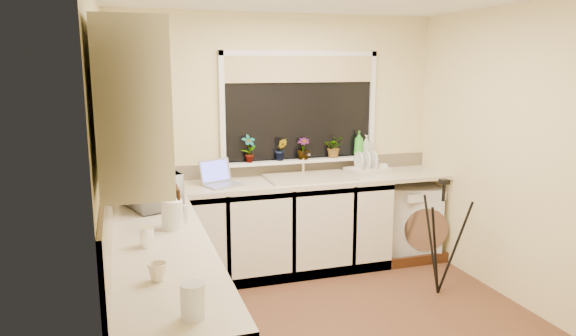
{
  "coord_description": "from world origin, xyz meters",
  "views": [
    {
      "loc": [
        -1.49,
        -3.42,
        1.97
      ],
      "look_at": [
        -0.22,
        0.55,
        1.15
      ],
      "focal_mm": 32.87,
      "sensor_mm": 36.0,
      "label": 1
    }
  ],
  "objects_px": {
    "dish_rack": "(367,171)",
    "glass_jug": "(193,301)",
    "soap_bottle_green": "(359,143)",
    "plant_c": "(303,149)",
    "tripod": "(441,237)",
    "cup_left": "(157,272)",
    "plant_d": "(334,147)",
    "soap_bottle_clear": "(366,145)",
    "microwave": "(152,189)",
    "washing_machine": "(412,220)",
    "steel_jar": "(147,237)",
    "plant_a": "(249,149)",
    "laptop": "(220,178)",
    "plant_b": "(281,150)",
    "kettle": "(172,215)",
    "cup_back": "(383,168)"
  },
  "relations": [
    {
      "from": "dish_rack",
      "to": "glass_jug",
      "type": "relative_size",
      "value": 2.49
    },
    {
      "from": "soap_bottle_green",
      "to": "plant_c",
      "type": "bearing_deg",
      "value": -178.95
    },
    {
      "from": "tripod",
      "to": "cup_left",
      "type": "bearing_deg",
      "value": -131.3
    },
    {
      "from": "plant_d",
      "to": "soap_bottle_clear",
      "type": "height_order",
      "value": "plant_d"
    },
    {
      "from": "dish_rack",
      "to": "glass_jug",
      "type": "height_order",
      "value": "glass_jug"
    },
    {
      "from": "microwave",
      "to": "cup_left",
      "type": "height_order",
      "value": "microwave"
    },
    {
      "from": "washing_machine",
      "to": "tripod",
      "type": "distance_m",
      "value": 0.99
    },
    {
      "from": "plant_c",
      "to": "soap_bottle_clear",
      "type": "height_order",
      "value": "plant_c"
    },
    {
      "from": "plant_d",
      "to": "soap_bottle_clear",
      "type": "distance_m",
      "value": 0.35
    },
    {
      "from": "tripod",
      "to": "glass_jug",
      "type": "distance_m",
      "value": 2.86
    },
    {
      "from": "tripod",
      "to": "soap_bottle_green",
      "type": "relative_size",
      "value": 3.94
    },
    {
      "from": "steel_jar",
      "to": "plant_a",
      "type": "relative_size",
      "value": 0.45
    },
    {
      "from": "microwave",
      "to": "laptop",
      "type": "bearing_deg",
      "value": -66.55
    },
    {
      "from": "dish_rack",
      "to": "soap_bottle_clear",
      "type": "distance_m",
      "value": 0.3
    },
    {
      "from": "dish_rack",
      "to": "plant_b",
      "type": "distance_m",
      "value": 0.9
    },
    {
      "from": "kettle",
      "to": "microwave",
      "type": "relative_size",
      "value": 0.37
    },
    {
      "from": "laptop",
      "to": "soap_bottle_green",
      "type": "xyz_separation_m",
      "value": [
        1.48,
        0.23,
        0.22
      ]
    },
    {
      "from": "laptop",
      "to": "soap_bottle_green",
      "type": "relative_size",
      "value": 1.5
    },
    {
      "from": "laptop",
      "to": "glass_jug",
      "type": "bearing_deg",
      "value": -124.56
    },
    {
      "from": "plant_a",
      "to": "cup_back",
      "type": "height_order",
      "value": "plant_a"
    },
    {
      "from": "laptop",
      "to": "steel_jar",
      "type": "relative_size",
      "value": 3.21
    },
    {
      "from": "laptop",
      "to": "kettle",
      "type": "distance_m",
      "value": 1.3
    },
    {
      "from": "laptop",
      "to": "plant_c",
      "type": "height_order",
      "value": "plant_c"
    },
    {
      "from": "tripod",
      "to": "steel_jar",
      "type": "height_order",
      "value": "same"
    },
    {
      "from": "washing_machine",
      "to": "plant_d",
      "type": "relative_size",
      "value": 3.47
    },
    {
      "from": "cup_back",
      "to": "plant_c",
      "type": "bearing_deg",
      "value": 168.55
    },
    {
      "from": "laptop",
      "to": "cup_left",
      "type": "xyz_separation_m",
      "value": [
        -0.69,
        -2.03,
        -0.01
      ]
    },
    {
      "from": "plant_c",
      "to": "washing_machine",
      "type": "bearing_deg",
      "value": -8.29
    },
    {
      "from": "laptop",
      "to": "steel_jar",
      "type": "distance_m",
      "value": 1.65
    },
    {
      "from": "plant_d",
      "to": "cup_back",
      "type": "distance_m",
      "value": 0.53
    },
    {
      "from": "washing_machine",
      "to": "cup_back",
      "type": "distance_m",
      "value": 0.67
    },
    {
      "from": "washing_machine",
      "to": "laptop",
      "type": "xyz_separation_m",
      "value": [
        -2.03,
        -0.05,
        0.59
      ]
    },
    {
      "from": "plant_b",
      "to": "soap_bottle_green",
      "type": "distance_m",
      "value": 0.83
    },
    {
      "from": "soap_bottle_clear",
      "to": "glass_jug",
      "type": "bearing_deg",
      "value": -128.22
    },
    {
      "from": "dish_rack",
      "to": "cup_back",
      "type": "distance_m",
      "value": 0.17
    },
    {
      "from": "soap_bottle_green",
      "to": "cup_left",
      "type": "bearing_deg",
      "value": -133.85
    },
    {
      "from": "cup_left",
      "to": "soap_bottle_clear",
      "type": "bearing_deg",
      "value": 45.09
    },
    {
      "from": "washing_machine",
      "to": "kettle",
      "type": "distance_m",
      "value": 2.91
    },
    {
      "from": "soap_bottle_clear",
      "to": "dish_rack",
      "type": "bearing_deg",
      "value": -111.0
    },
    {
      "from": "dish_rack",
      "to": "tripod",
      "type": "bearing_deg",
      "value": -87.49
    },
    {
      "from": "plant_a",
      "to": "cup_left",
      "type": "height_order",
      "value": "plant_a"
    },
    {
      "from": "steel_jar",
      "to": "soap_bottle_green",
      "type": "distance_m",
      "value": 2.8
    },
    {
      "from": "washing_machine",
      "to": "dish_rack",
      "type": "relative_size",
      "value": 1.92
    },
    {
      "from": "steel_jar",
      "to": "cup_left",
      "type": "xyz_separation_m",
      "value": [
        0.02,
        -0.54,
        -0.01
      ]
    },
    {
      "from": "tripod",
      "to": "plant_c",
      "type": "relative_size",
      "value": 4.77
    },
    {
      "from": "laptop",
      "to": "plant_c",
      "type": "relative_size",
      "value": 1.82
    },
    {
      "from": "glass_jug",
      "to": "cup_left",
      "type": "xyz_separation_m",
      "value": [
        -0.12,
        0.45,
        -0.03
      ]
    },
    {
      "from": "plant_a",
      "to": "plant_d",
      "type": "relative_size",
      "value": 1.25
    },
    {
      "from": "microwave",
      "to": "plant_a",
      "type": "bearing_deg",
      "value": -69.32
    },
    {
      "from": "plant_a",
      "to": "plant_b",
      "type": "relative_size",
      "value": 1.25
    }
  ]
}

